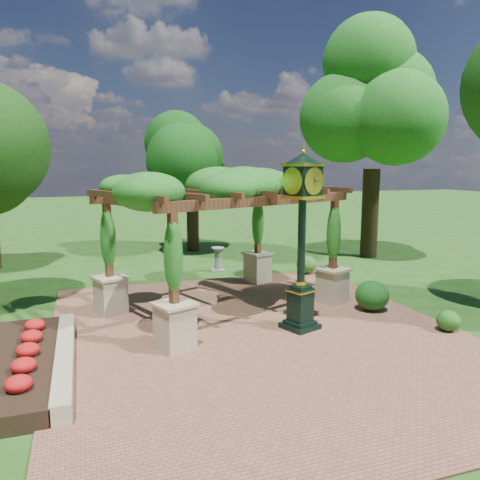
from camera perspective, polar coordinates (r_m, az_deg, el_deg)
name	(u,v)px	position (r m, az deg, el deg)	size (l,w,h in m)	color
ground	(275,349)	(11.23, 4.23, -13.09)	(120.00, 120.00, 0.00)	#1E4714
brick_plaza	(259,334)	(12.08, 2.34, -11.33)	(10.00, 12.00, 0.04)	brown
border_wall	(65,358)	(10.84, -20.58, -13.35)	(0.35, 5.00, 0.40)	#C6B793
flower_bed	(18,365)	(10.93, -25.43, -13.59)	(1.50, 5.00, 0.36)	red
pedestal_clock	(302,225)	(11.88, 7.57, 1.81)	(1.16, 1.16, 4.59)	black
pergola	(225,195)	(13.52, -1.83, 5.56)	(7.65, 6.22, 4.16)	#BCB28C
sundial	(218,261)	(18.90, -2.69, -2.57)	(0.66, 0.66, 0.99)	gray
shrub_front	(448,321)	(13.25, 24.06, -8.97)	(0.59, 0.59, 0.53)	#205819
shrub_mid	(372,295)	(14.29, 15.81, -6.52)	(0.97, 0.97, 0.88)	#154914
shrub_back	(307,264)	(18.58, 8.11, -2.97)	(0.79, 0.79, 0.71)	#2A5F1B
tree_north	(192,156)	(23.40, -5.91, 10.12)	(3.10, 3.10, 6.89)	#311C13
tree_east_far	(375,98)	(22.66, 16.13, 16.31)	(4.55, 4.55, 10.57)	black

